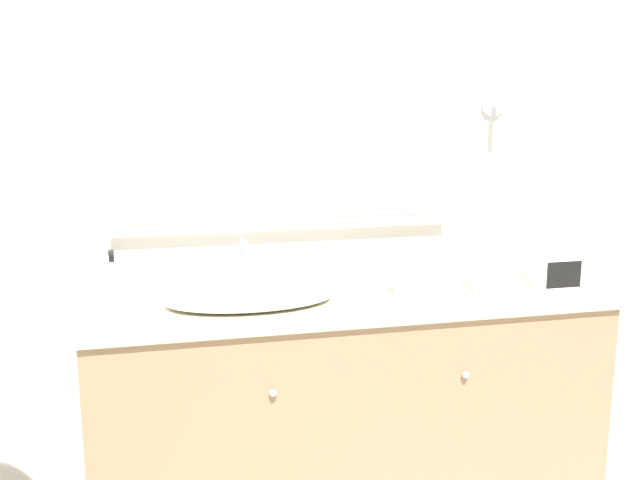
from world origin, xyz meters
The scene contains 9 objects.
wall_back centered at (-0.01, 0.63, 1.28)m, with size 8.00×0.18×2.55m.
vanity_counter centered at (0.00, 0.32, 0.44)m, with size 1.83×0.57×0.88m.
sink_basin centered at (-0.35, 0.29, 0.90)m, with size 0.56×0.36×0.20m.
soap_bottle centered at (-0.80, 0.45, 0.95)m, with size 0.06×0.06×0.17m.
appliance_box centered at (0.73, 0.23, 0.95)m, with size 0.19×0.15×0.14m.
picture_frame centered at (0.21, 0.29, 0.94)m, with size 0.11×0.01×0.13m.
hand_towel_near_sink centered at (0.51, 0.26, 0.90)m, with size 0.18×0.12×0.05m.
hand_towel_far_corner centered at (0.34, 0.43, 0.90)m, with size 0.16×0.11×0.04m.
metal_tray centered at (0.64, 0.46, 0.88)m, with size 0.16×0.12×0.01m.
Camera 1 is at (-0.64, -2.00, 1.56)m, focal length 40.00 mm.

